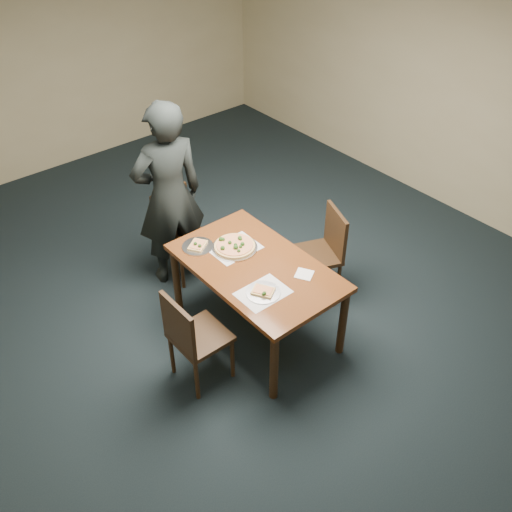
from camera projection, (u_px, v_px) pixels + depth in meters
ground at (262, 316)px, 5.42m from camera, size 8.00×8.00×0.00m
room_shell at (263, 152)px, 4.35m from camera, size 8.00×8.00×8.00m
dining_table at (256, 274)px, 4.89m from camera, size 0.90×1.50×0.75m
chair_far at (178, 227)px, 5.68m from camera, size 0.45×0.45×0.91m
chair_left at (192, 335)px, 4.51m from camera, size 0.42×0.42×0.91m
chair_right at (323, 248)px, 5.41m from camera, size 0.55×0.55×0.91m
diner at (169, 196)px, 5.35m from camera, size 0.76×0.57×1.88m
placemat_main at (235, 248)px, 5.03m from camera, size 0.42×0.32×0.00m
placemat_near at (263, 293)px, 4.56m from camera, size 0.40×0.30×0.00m
pizza_pan at (235, 246)px, 5.01m from camera, size 0.40×0.40×0.07m
slice_plate_near at (263, 292)px, 4.55m from camera, size 0.28×0.28×0.06m
slice_plate_far at (198, 246)px, 5.03m from camera, size 0.28×0.28×0.06m
napkin at (304, 274)px, 4.74m from camera, size 0.19×0.19×0.01m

